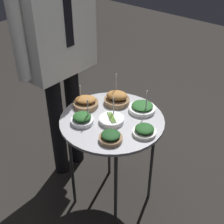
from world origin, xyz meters
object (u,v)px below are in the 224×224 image
at_px(bowl_spinach_center, 144,131).
at_px(serving_cart, 112,127).
at_px(bowl_spinach_near_rim, 142,108).
at_px(bowl_asparagus_far_rim, 112,120).
at_px(bowl_spinach_front_right, 82,119).
at_px(bowl_spinach_front_center, 111,137).
at_px(waiter_figure, 57,36).
at_px(bowl_roast_mid_right, 117,98).
at_px(bowl_roast_back_right, 86,102).

bearing_deg(bowl_spinach_center, serving_cart, 91.98).
bearing_deg(bowl_spinach_near_rim, bowl_asparagus_far_rim, 161.70).
relative_size(bowl_spinach_center, bowl_spinach_front_right, 0.82).
bearing_deg(bowl_spinach_front_right, bowl_spinach_center, -66.36).
distance_m(bowl_spinach_center, bowl_spinach_front_center, 0.19).
bearing_deg(bowl_asparagus_far_rim, serving_cart, 36.14).
xyz_separation_m(bowl_asparagus_far_rim, waiter_figure, (0.08, 0.51, 0.35)).
bearing_deg(bowl_spinach_center, bowl_asparagus_far_rim, 98.07).
bearing_deg(bowl_spinach_front_right, bowl_roast_mid_right, -3.32).
height_order(bowl_spinach_center, bowl_spinach_near_rim, bowl_spinach_near_rim).
distance_m(bowl_roast_mid_right, waiter_figure, 0.53).
height_order(bowl_spinach_front_center, bowl_spinach_near_rim, bowl_spinach_near_rim).
distance_m(bowl_spinach_center, bowl_spinach_near_rim, 0.22).
relative_size(serving_cart, bowl_roast_back_right, 4.39).
xyz_separation_m(bowl_spinach_near_rim, bowl_roast_back_right, (-0.18, 0.30, 0.01)).
height_order(bowl_spinach_center, waiter_figure, waiter_figure).
bearing_deg(waiter_figure, bowl_asparagus_far_rim, -98.81).
bearing_deg(bowl_spinach_front_center, bowl_roast_back_right, 64.97).
xyz_separation_m(bowl_spinach_front_center, waiter_figure, (0.21, 0.61, 0.34)).
bearing_deg(bowl_spinach_center, bowl_roast_back_right, 90.77).
relative_size(bowl_roast_mid_right, bowl_spinach_near_rim, 1.10).
bearing_deg(bowl_spinach_front_center, serving_cart, 38.32).
distance_m(bowl_spinach_near_rim, waiter_figure, 0.68).
xyz_separation_m(bowl_spinach_front_right, waiter_figure, (0.19, 0.38, 0.34)).
bearing_deg(bowl_roast_back_right, bowl_spinach_front_center, -115.03).
distance_m(bowl_spinach_front_center, bowl_roast_mid_right, 0.37).
distance_m(bowl_spinach_center, bowl_roast_mid_right, 0.35).
bearing_deg(waiter_figure, serving_cart, -96.59).
xyz_separation_m(bowl_roast_mid_right, bowl_spinach_near_rim, (0.03, -0.17, -0.01)).
bearing_deg(bowl_roast_mid_right, bowl_spinach_front_center, -145.41).
bearing_deg(bowl_spinach_front_right, bowl_spinach_front_center, -94.20).
distance_m(bowl_asparagus_far_rim, bowl_spinach_near_rim, 0.22).
xyz_separation_m(bowl_spinach_front_center, bowl_spinach_front_right, (0.02, 0.23, 0.00)).
relative_size(serving_cart, waiter_figure, 0.42).
bearing_deg(bowl_roast_back_right, bowl_roast_mid_right, -39.08).
bearing_deg(bowl_roast_back_right, serving_cart, -90.51).
bearing_deg(bowl_spinach_center, bowl_spinach_front_right, 113.64).
distance_m(serving_cart, bowl_spinach_center, 0.24).
xyz_separation_m(serving_cart, bowl_spinach_center, (0.01, -0.22, 0.08)).
xyz_separation_m(bowl_roast_mid_right, bowl_spinach_front_right, (-0.29, 0.02, -0.01)).
distance_m(serving_cart, bowl_spinach_front_center, 0.21).
bearing_deg(bowl_spinach_front_center, bowl_spinach_front_right, 85.80).
relative_size(serving_cart, bowl_asparagus_far_rim, 4.85).
xyz_separation_m(bowl_asparagus_far_rim, bowl_spinach_center, (0.03, -0.21, 0.01)).
height_order(bowl_spinach_front_right, bowl_roast_back_right, bowl_spinach_front_right).
distance_m(bowl_asparagus_far_rim, bowl_roast_mid_right, 0.20).
xyz_separation_m(bowl_asparagus_far_rim, bowl_spinach_near_rim, (0.20, -0.07, 0.01)).
bearing_deg(serving_cart, bowl_roast_back_right, 89.49).
xyz_separation_m(bowl_spinach_front_right, bowl_roast_back_right, (0.14, 0.11, 0.00)).
height_order(bowl_spinach_front_right, bowl_spinach_near_rim, bowl_spinach_near_rim).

